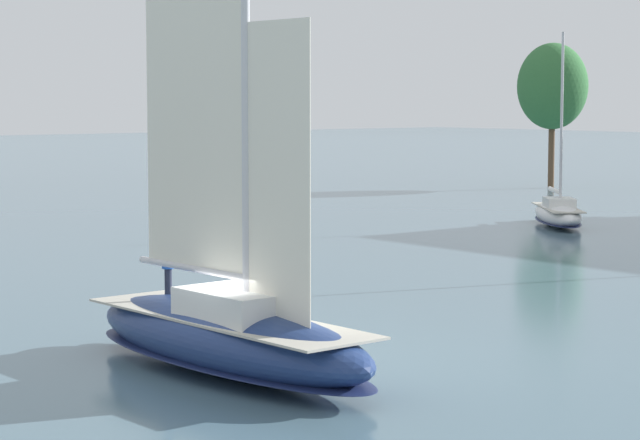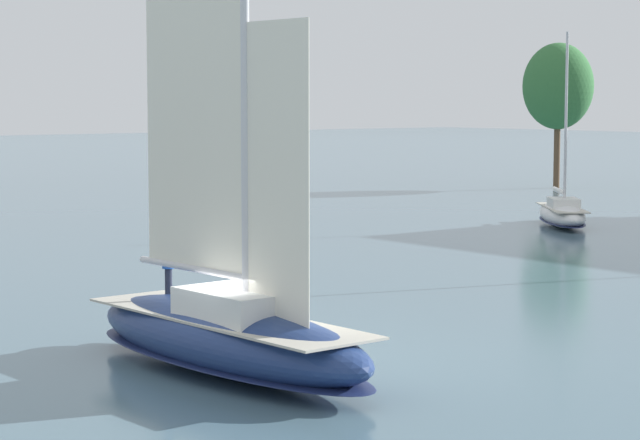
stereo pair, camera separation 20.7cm
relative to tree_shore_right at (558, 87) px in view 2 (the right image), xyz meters
The scene contains 4 objects.
ground_plane 69.64m from the tree_shore_right, 55.68° to the right, with size 400.00×400.00×0.00m, color slate.
tree_shore_right is the anchor object (origin of this frame).
sailboat_main 69.53m from the tree_shore_right, 55.67° to the right, with size 10.80×3.34×14.70m.
sailboat_moored_far_slip 30.81m from the tree_shore_right, 48.30° to the right, with size 7.27×6.44×10.48m.
Camera 2 is at (25.79, -17.29, 6.89)m, focal length 70.00 mm.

